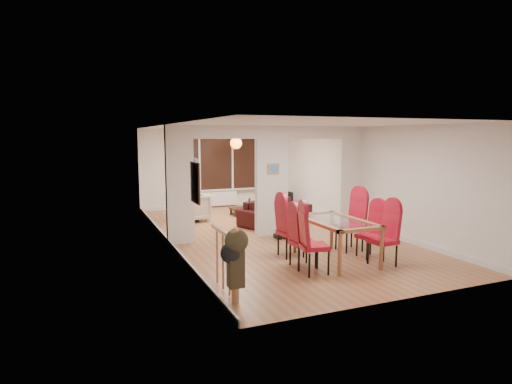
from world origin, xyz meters
TOP-DOWN VIEW (x-y plane):
  - floor at (0.00, 0.00)m, footprint 5.00×9.00m
  - room_walls at (0.00, 0.00)m, footprint 5.00×9.00m
  - divider_wall at (0.00, 0.00)m, footprint 5.00×0.18m
  - bay_window_blinds at (0.00, 4.44)m, footprint 3.00×0.08m
  - radiator at (0.00, 4.40)m, footprint 1.40×0.08m
  - pendant_light at (0.30, 3.30)m, footprint 0.36×0.36m
  - stair_newel at (-2.25, -3.20)m, footprint 0.40×1.20m
  - wall_poster at (-2.47, -2.40)m, footprint 0.04×0.52m
  - pillar_photo at (0.00, -0.10)m, footprint 0.30×0.03m
  - dining_table at (0.20, -2.47)m, footprint 0.96×1.71m
  - dining_chair_la at (-0.55, -2.95)m, footprint 0.54×0.54m
  - dining_chair_lb at (-0.53, -2.54)m, footprint 0.43×0.43m
  - dining_chair_lc at (-0.42, -1.86)m, footprint 0.48×0.48m
  - dining_chair_ra at (0.85, -3.03)m, footprint 0.46×0.46m
  - dining_chair_rb at (0.94, -2.52)m, footprint 0.50×0.50m
  - dining_chair_rc at (0.90, -1.92)m, footprint 0.57×0.57m
  - sofa at (0.69, 1.22)m, footprint 2.36×1.69m
  - armchair at (-1.38, 2.37)m, footprint 0.98×1.00m
  - person at (-1.30, 2.41)m, footprint 0.74×0.60m
  - television at (1.94, 3.37)m, footprint 1.01×0.16m
  - coffee_table at (0.42, 2.70)m, footprint 1.07×0.71m
  - bottle at (0.55, 2.81)m, footprint 0.07×0.07m
  - bowl at (0.50, 2.72)m, footprint 0.21×0.21m
  - shoes at (0.03, -0.44)m, footprint 0.25×0.27m

SIDE VIEW (x-z plane):
  - floor at x=0.00m, z-range -0.01..0.01m
  - shoes at x=0.03m, z-range 0.00..0.10m
  - coffee_table at x=0.42m, z-range 0.00..0.23m
  - bowl at x=0.50m, z-range 0.23..0.28m
  - television at x=1.94m, z-range 0.00..0.58m
  - radiator at x=0.00m, z-range 0.05..0.55m
  - sofa at x=0.69m, z-range 0.00..0.64m
  - bottle at x=0.55m, z-range 0.23..0.50m
  - armchair at x=-1.38m, z-range 0.00..0.77m
  - dining_table at x=0.20m, z-range 0.00..0.80m
  - dining_chair_rb at x=0.94m, z-range 0.00..1.01m
  - dining_chair_lb at x=-0.53m, z-range 0.00..1.05m
  - dining_chair_ra at x=0.85m, z-range 0.00..1.09m
  - stair_newel at x=-2.25m, z-range 0.00..1.10m
  - dining_chair_lc at x=-0.42m, z-range 0.00..1.13m
  - dining_chair_la at x=-0.55m, z-range 0.00..1.13m
  - dining_chair_rc at x=0.90m, z-range 0.00..1.17m
  - person at x=-1.30m, z-range 0.00..1.76m
  - room_walls at x=0.00m, z-range 0.00..2.60m
  - divider_wall at x=0.00m, z-range 0.00..2.60m
  - bay_window_blinds at x=0.00m, z-range 0.60..2.40m
  - wall_poster at x=-2.47m, z-range 1.27..1.94m
  - pillar_photo at x=0.00m, z-range 1.48..1.73m
  - pendant_light at x=0.30m, z-range 1.97..2.33m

